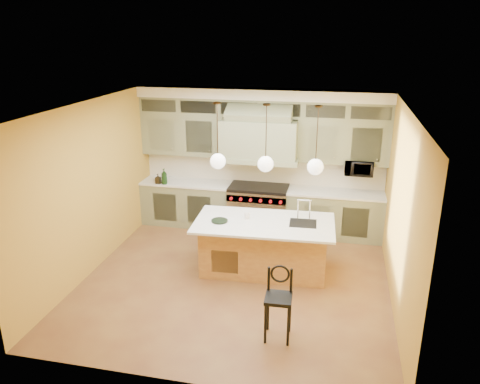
% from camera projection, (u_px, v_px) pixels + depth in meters
% --- Properties ---
extents(floor, '(5.00, 5.00, 0.00)m').
position_uv_depth(floor, '(236.00, 279.00, 7.87)').
color(floor, brown).
rests_on(floor, ground).
extents(ceiling, '(5.00, 5.00, 0.00)m').
position_uv_depth(ceiling, '(235.00, 107.00, 6.92)').
color(ceiling, white).
rests_on(ceiling, wall_back).
extents(wall_back, '(5.00, 0.00, 5.00)m').
position_uv_depth(wall_back, '(262.00, 159.00, 9.70)').
color(wall_back, '#B88E32').
rests_on(wall_back, ground).
extents(wall_front, '(5.00, 0.00, 5.00)m').
position_uv_depth(wall_front, '(185.00, 275.00, 5.09)').
color(wall_front, '#B88E32').
rests_on(wall_front, ground).
extents(wall_left, '(0.00, 5.00, 5.00)m').
position_uv_depth(wall_left, '(91.00, 188.00, 7.90)').
color(wall_left, '#B88E32').
rests_on(wall_left, ground).
extents(wall_right, '(0.00, 5.00, 5.00)m').
position_uv_depth(wall_right, '(401.00, 211.00, 6.89)').
color(wall_right, '#B88E32').
rests_on(wall_right, ground).
extents(back_cabinetry, '(5.00, 0.77, 2.90)m').
position_uv_depth(back_cabinetry, '(260.00, 163.00, 9.46)').
color(back_cabinetry, gray).
rests_on(back_cabinetry, floor).
extents(range, '(1.20, 0.74, 0.96)m').
position_uv_depth(range, '(258.00, 208.00, 9.69)').
color(range, silver).
rests_on(range, floor).
extents(kitchen_island, '(2.40, 1.36, 1.35)m').
position_uv_depth(kitchen_island, '(264.00, 245.00, 8.05)').
color(kitchen_island, '#A06339').
rests_on(kitchen_island, floor).
extents(counter_stool, '(0.37, 0.37, 1.02)m').
position_uv_depth(counter_stool, '(279.00, 299.00, 6.24)').
color(counter_stool, black).
rests_on(counter_stool, floor).
extents(microwave, '(0.54, 0.37, 0.30)m').
position_uv_depth(microwave, '(359.00, 167.00, 9.08)').
color(microwave, black).
rests_on(microwave, back_cabinetry).
extents(oil_bottle_a, '(0.13, 0.13, 0.33)m').
position_uv_depth(oil_bottle_a, '(164.00, 176.00, 9.68)').
color(oil_bottle_a, black).
rests_on(oil_bottle_a, back_cabinetry).
extents(oil_bottle_b, '(0.11, 0.11, 0.21)m').
position_uv_depth(oil_bottle_b, '(158.00, 179.00, 9.73)').
color(oil_bottle_b, black).
rests_on(oil_bottle_b, back_cabinetry).
extents(fruit_bowl, '(0.26, 0.26, 0.06)m').
position_uv_depth(fruit_bowl, '(160.00, 179.00, 9.97)').
color(fruit_bowl, silver).
rests_on(fruit_bowl, back_cabinetry).
extents(cup, '(0.11, 0.11, 0.10)m').
position_uv_depth(cup, '(247.00, 216.00, 7.99)').
color(cup, white).
rests_on(cup, kitchen_island).
extents(pendant_left, '(0.26, 0.26, 1.11)m').
position_uv_depth(pendant_left, '(218.00, 159.00, 7.73)').
color(pendant_left, '#2D2319').
rests_on(pendant_left, ceiling).
extents(pendant_center, '(0.26, 0.26, 1.11)m').
position_uv_depth(pendant_center, '(266.00, 162.00, 7.57)').
color(pendant_center, '#2D2319').
rests_on(pendant_center, ceiling).
extents(pendant_right, '(0.26, 0.26, 1.11)m').
position_uv_depth(pendant_right, '(315.00, 165.00, 7.41)').
color(pendant_right, '#2D2319').
rests_on(pendant_right, ceiling).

